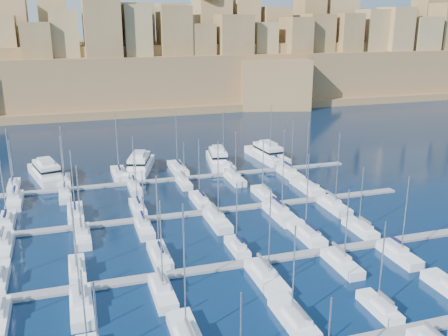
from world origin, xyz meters
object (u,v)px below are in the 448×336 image
object	(u,v)px
motor_yacht_c	(218,158)
sailboat_4	(380,307)
motor_yacht_b	(140,164)
motor_yacht_a	(46,172)
motor_yacht_d	(267,153)

from	to	relation	value
motor_yacht_c	sailboat_4	bearing A→B (deg)	-89.91
motor_yacht_b	motor_yacht_c	distance (m)	19.78
motor_yacht_b	sailboat_4	bearing A→B (deg)	-74.32
motor_yacht_c	motor_yacht_b	bearing A→B (deg)	177.90
motor_yacht_a	motor_yacht_b	xyz separation A→B (m)	(21.63, -0.17, 0.00)
sailboat_4	motor_yacht_a	size ratio (longest dim) A/B	0.71
motor_yacht_b	motor_yacht_a	bearing A→B (deg)	179.54
sailboat_4	motor_yacht_b	world-z (taller)	sailboat_4
motor_yacht_a	sailboat_4	bearing A→B (deg)	-59.69
motor_yacht_a	motor_yacht_c	size ratio (longest dim) A/B	1.13
motor_yacht_b	motor_yacht_d	xyz separation A→B (m)	(33.78, 0.33, -0.00)
motor_yacht_b	motor_yacht_c	world-z (taller)	same
motor_yacht_a	motor_yacht_c	bearing A→B (deg)	-1.24
motor_yacht_c	motor_yacht_d	world-z (taller)	same
motor_yacht_b	motor_yacht_c	xyz separation A→B (m)	(19.77, -0.72, -0.00)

